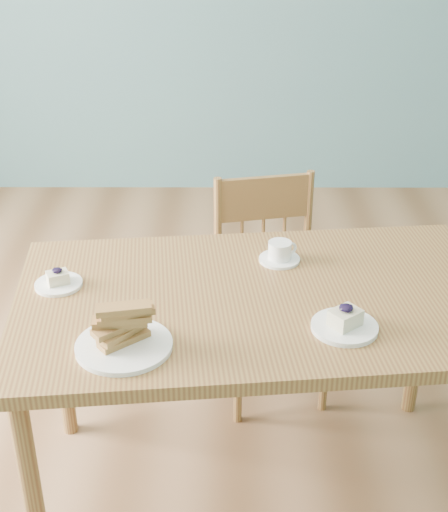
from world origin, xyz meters
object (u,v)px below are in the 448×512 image
at_px(cheesecake_plate_far, 58,281).
at_px(biscotti_plate, 123,333).
at_px(coffee_cup, 280,253).
at_px(cheesecake_plate_near, 345,323).
at_px(dining_table, 260,316).
at_px(dining_chair, 270,290).

relative_size(cheesecake_plate_far, biscotti_plate, 0.56).
bearing_deg(biscotti_plate, coffee_cup, 47.76).
bearing_deg(biscotti_plate, cheesecake_plate_near, 8.63).
xyz_separation_m(cheesecake_plate_near, biscotti_plate, (-0.58, -0.09, 0.03)).
height_order(dining_table, coffee_cup, coffee_cup).
height_order(cheesecake_plate_near, cheesecake_plate_far, cheesecake_plate_near).
bearing_deg(cheesecake_plate_near, dining_chair, 101.22).
xyz_separation_m(coffee_cup, biscotti_plate, (-0.43, -0.47, 0.02)).
relative_size(cheesecake_plate_near, cheesecake_plate_far, 1.28).
bearing_deg(cheesecake_plate_far, coffee_cup, 13.51).
xyz_separation_m(dining_table, biscotti_plate, (-0.36, -0.27, 0.12)).
distance_m(cheesecake_plate_far, biscotti_plate, 0.39).
bearing_deg(cheesecake_plate_near, cheesecake_plate_far, 164.36).
bearing_deg(dining_table, cheesecake_plate_far, 169.64).
height_order(cheesecake_plate_far, coffee_cup, coffee_cup).
height_order(cheesecake_plate_near, biscotti_plate, biscotti_plate).
bearing_deg(cheesecake_plate_far, dining_table, -4.59).
xyz_separation_m(dining_table, cheesecake_plate_near, (0.22, -0.18, 0.09)).
distance_m(dining_table, coffee_cup, 0.24).
distance_m(cheesecake_plate_near, coffee_cup, 0.41).
bearing_deg(dining_table, cheesecake_plate_near, -45.41).
distance_m(dining_chair, cheesecake_plate_far, 0.91).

